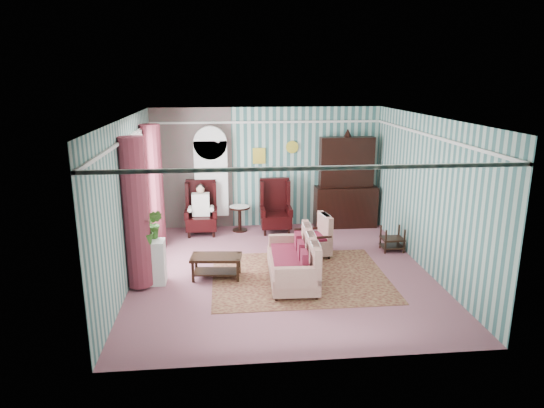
{
  "coord_description": "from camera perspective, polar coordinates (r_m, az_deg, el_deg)",
  "views": [
    {
      "loc": [
        -1.03,
        -8.53,
        3.6
      ],
      "look_at": [
        -0.12,
        0.6,
        1.18
      ],
      "focal_mm": 32.0,
      "sensor_mm": 36.0,
      "label": 1
    }
  ],
  "objects": [
    {
      "name": "plant_stand",
      "position": [
        8.93,
        -14.2,
        -6.67
      ],
      "size": [
        0.55,
        0.35,
        0.8
      ],
      "primitive_type": "cube",
      "color": "silver",
      "rests_on": "floor"
    },
    {
      "name": "wingback_right",
      "position": [
        11.43,
        0.44,
        -0.27
      ],
      "size": [
        0.76,
        0.8,
        1.25
      ],
      "primitive_type": "cube",
      "color": "black",
      "rests_on": "floor"
    },
    {
      "name": "potted_plant_a",
      "position": [
        8.59,
        -14.62,
        -3.08
      ],
      "size": [
        0.52,
        0.48,
        0.47
      ],
      "primitive_type": "imported",
      "rotation": [
        0.0,
        0.0,
        0.32
      ],
      "color": "#224B17",
      "rests_on": "plant_stand"
    },
    {
      "name": "potted_plant_b",
      "position": [
        8.84,
        -13.68,
        -2.3
      ],
      "size": [
        0.34,
        0.3,
        0.53
      ],
      "primitive_type": "imported",
      "rotation": [
        0.0,
        0.0,
        -0.24
      ],
      "color": "#184916",
      "rests_on": "plant_stand"
    },
    {
      "name": "sofa",
      "position": [
        8.72,
        2.38,
        -5.76
      ],
      "size": [
        1.12,
        1.85,
        1.08
      ],
      "primitive_type": "cube",
      "rotation": [
        0.0,
        0.0,
        1.53
      ],
      "color": "#B9AD8F",
      "rests_on": "floor"
    },
    {
      "name": "potted_plant_c",
      "position": [
        8.8,
        -14.69,
        -2.84
      ],
      "size": [
        0.3,
        0.3,
        0.42
      ],
      "primitive_type": "imported",
      "rotation": [
        0.0,
        0.0,
        -0.34
      ],
      "color": "#1F4C17",
      "rests_on": "plant_stand"
    },
    {
      "name": "dresser_hutch",
      "position": [
        11.87,
        8.75,
        2.87
      ],
      "size": [
        1.5,
        0.56,
        2.36
      ],
      "primitive_type": "cube",
      "color": "black",
      "rests_on": "floor"
    },
    {
      "name": "bookcase",
      "position": [
        11.64,
        -7.13,
        2.39
      ],
      "size": [
        0.8,
        0.28,
        2.24
      ],
      "primitive_type": "cube",
      "color": "white",
      "rests_on": "floor"
    },
    {
      "name": "wingback_left",
      "position": [
        11.39,
        -8.35,
        -0.5
      ],
      "size": [
        0.76,
        0.8,
        1.25
      ],
      "primitive_type": "cube",
      "color": "black",
      "rests_on": "floor"
    },
    {
      "name": "rug",
      "position": [
        9.08,
        3.26,
        -8.55
      ],
      "size": [
        3.2,
        2.6,
        0.01
      ],
      "primitive_type": "cube",
      "color": "#481B18",
      "rests_on": "floor"
    },
    {
      "name": "floor",
      "position": [
        9.31,
        1.13,
        -7.94
      ],
      "size": [
        6.0,
        6.0,
        0.0
      ],
      "primitive_type": "plane",
      "color": "#91545F",
      "rests_on": "ground"
    },
    {
      "name": "round_side_table",
      "position": [
        11.61,
        -3.82,
        -1.74
      ],
      "size": [
        0.5,
        0.5,
        0.6
      ],
      "primitive_type": "cylinder",
      "color": "black",
      "rests_on": "floor"
    },
    {
      "name": "nest_table",
      "position": [
        10.59,
        13.97,
        -3.97
      ],
      "size": [
        0.45,
        0.38,
        0.54
      ],
      "primitive_type": "cube",
      "color": "black",
      "rests_on": "floor"
    },
    {
      "name": "coffee_table",
      "position": [
        9.02,
        -6.54,
        -7.36
      ],
      "size": [
        0.96,
        0.58,
        0.43
      ],
      "primitive_type": "cube",
      "rotation": [
        0.0,
        0.0,
        -0.1
      ],
      "color": "black",
      "rests_on": "floor"
    },
    {
      "name": "room_shell",
      "position": [
        8.86,
        -2.92,
        4.42
      ],
      "size": [
        5.53,
        6.02,
        2.91
      ],
      "color": "#396864",
      "rests_on": "ground"
    },
    {
      "name": "floral_armchair",
      "position": [
        9.94,
        4.79,
        -3.19
      ],
      "size": [
        0.9,
        0.84,
        1.08
      ],
      "primitive_type": "cube",
      "rotation": [
        0.0,
        0.0,
        1.73
      ],
      "color": "beige",
      "rests_on": "floor"
    },
    {
      "name": "seated_woman",
      "position": [
        11.4,
        -8.34,
        -0.67
      ],
      "size": [
        0.44,
        0.4,
        1.18
      ],
      "primitive_type": null,
      "color": "white",
      "rests_on": "floor"
    }
  ]
}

